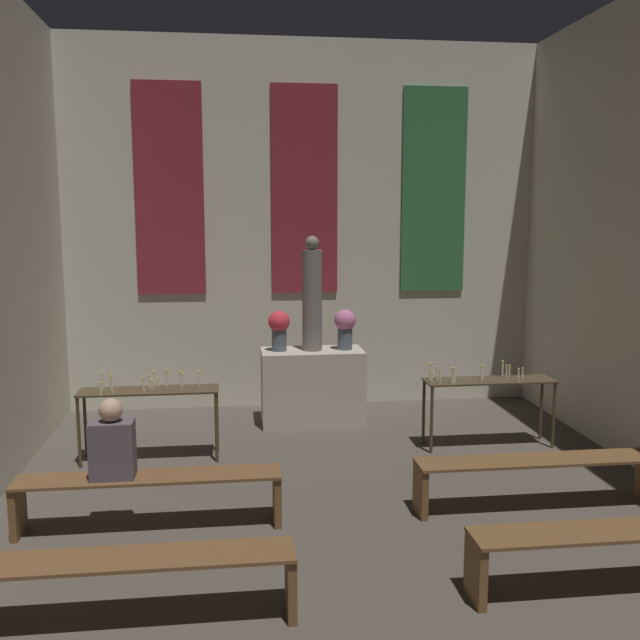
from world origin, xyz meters
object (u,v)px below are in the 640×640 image
(statue, at_px, (312,297))
(pew_back_right, at_px, (537,471))
(pew_back_left, at_px, (150,489))
(pew_third_left, at_px, (124,575))
(candle_rack_left, at_px, (149,398))
(pew_third_right, at_px, (624,545))
(person_seated, at_px, (112,444))
(flower_vase_left, at_px, (279,327))
(candle_rack_right, at_px, (488,388))
(altar, at_px, (312,386))
(flower_vase_right, at_px, (345,326))

(statue, xyz_separation_m, pew_back_right, (1.71, -2.92, -1.28))
(statue, height_order, pew_back_left, statue)
(pew_back_left, bearing_deg, pew_third_left, -90.00)
(statue, xyz_separation_m, candle_rack_left, (-1.90, -1.16, -0.94))
(pew_third_right, distance_m, person_seated, 4.01)
(flower_vase_left, distance_m, candle_rack_right, 2.64)
(statue, xyz_separation_m, pew_third_right, (1.71, -4.37, -1.28))
(candle_rack_left, bearing_deg, pew_third_left, -86.64)
(statue, bearing_deg, pew_third_left, -111.43)
(altar, distance_m, pew_back_left, 3.39)
(flower_vase_left, relative_size, pew_back_right, 0.23)
(candle_rack_right, xyz_separation_m, pew_back_left, (-3.60, -1.75, -0.34))
(altar, relative_size, pew_third_left, 0.58)
(flower_vase_left, height_order, flower_vase_right, same)
(flower_vase_left, distance_m, candle_rack_left, 1.97)
(flower_vase_right, relative_size, candle_rack_right, 0.34)
(altar, bearing_deg, candle_rack_right, -31.74)
(altar, xyz_separation_m, candle_rack_right, (1.89, -1.17, 0.21))
(flower_vase_right, xyz_separation_m, candle_rack_right, (1.47, -1.17, -0.56))
(pew_back_right, bearing_deg, statue, 120.45)
(pew_third_right, bearing_deg, pew_back_left, 157.08)
(candle_rack_left, height_order, pew_third_left, candle_rack_left)
(flower_vase_left, height_order, pew_third_left, flower_vase_left)
(pew_third_right, bearing_deg, candle_rack_left, 138.47)
(candle_rack_right, bearing_deg, pew_back_right, -95.64)
(flower_vase_left, relative_size, pew_third_left, 0.23)
(candle_rack_left, height_order, pew_back_right, candle_rack_left)
(pew_third_right, height_order, pew_back_right, same)
(candle_rack_right, xyz_separation_m, pew_third_left, (-3.60, -3.20, -0.34))
(pew_back_left, xyz_separation_m, pew_back_right, (3.43, 0.00, 0.00))
(pew_back_left, bearing_deg, candle_rack_left, 96.13)
(flower_vase_right, distance_m, pew_back_left, 3.72)
(pew_third_right, bearing_deg, person_seated, 158.70)
(pew_third_right, bearing_deg, pew_back_right, 90.00)
(candle_rack_right, height_order, person_seated, person_seated)
(flower_vase_left, xyz_separation_m, pew_back_left, (-1.30, -2.92, -0.90))
(altar, relative_size, statue, 0.90)
(person_seated, bearing_deg, flower_vase_left, 61.45)
(flower_vase_left, bearing_deg, pew_back_left, -113.97)
(candle_rack_right, bearing_deg, pew_back_left, -154.09)
(candle_rack_right, height_order, pew_third_left, candle_rack_right)
(flower_vase_left, bearing_deg, person_seated, -118.55)
(pew_third_left, xyz_separation_m, person_seated, (-0.29, 1.45, 0.41))
(pew_back_right, bearing_deg, pew_third_right, -90.00)
(candle_rack_left, bearing_deg, pew_back_right, -25.85)
(flower_vase_left, distance_m, person_seated, 3.36)
(statue, xyz_separation_m, person_seated, (-2.00, -2.92, -0.86))
(statue, distance_m, pew_third_left, 4.86)
(candle_rack_left, bearing_deg, statue, 31.46)
(flower_vase_left, xyz_separation_m, pew_third_right, (2.13, -4.37, -0.90))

